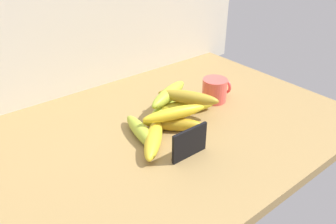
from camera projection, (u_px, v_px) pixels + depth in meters
counter_top at (168, 131)px, 99.04cm from camera, size 110.00×76.00×3.00cm
chalkboard_sign at (189, 144)px, 84.15cm from camera, size 11.00×1.80×8.40cm
coffee_mug at (215, 90)px, 110.76cm from camera, size 9.77×8.27×7.87cm
banana_0 at (172, 124)px, 95.65cm from camera, size 15.64×15.53×4.00cm
banana_1 at (154, 139)px, 88.92cm from camera, size 16.14×16.60×4.36cm
banana_2 at (186, 107)px, 104.31cm from camera, size 19.15×11.44×4.25cm
banana_3 at (142, 132)px, 92.06cm from camera, size 7.17×19.60×3.98cm
banana_4 at (165, 106)px, 105.75cm from camera, size 19.61×11.85×3.48cm
banana_5 at (188, 97)px, 101.01cm from camera, size 14.07×18.29×4.12cm
banana_6 at (169, 94)px, 104.39cm from camera, size 19.96×11.65×4.27cm
banana_7 at (175, 113)px, 93.64cm from camera, size 19.36×8.43×3.60cm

